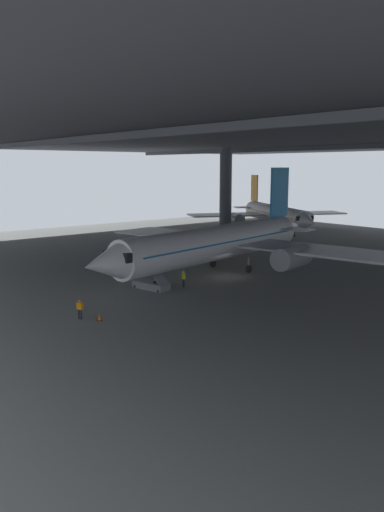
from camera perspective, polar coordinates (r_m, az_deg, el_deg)
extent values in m
plane|color=slate|center=(57.15, 3.21, -2.22)|extent=(110.00, 110.00, 0.00)
cylinder|color=#4C4F54|center=(91.96, 3.77, 7.20)|extent=(2.15, 2.15, 15.36)
cube|color=#38383D|center=(66.15, 12.34, 13.12)|extent=(121.00, 99.00, 1.20)
cube|color=#4C4F54|center=(49.12, -6.32, 13.30)|extent=(115.50, 0.50, 0.70)
cube|color=#4C4F54|center=(79.70, 19.80, 11.47)|extent=(115.50, 0.50, 0.70)
cylinder|color=white|center=(57.62, 2.70, 1.48)|extent=(9.30, 29.40, 3.91)
cone|color=white|center=(45.76, -9.66, -0.86)|extent=(4.65, 5.33, 3.84)
cube|color=black|center=(47.30, -7.42, 0.15)|extent=(3.78, 3.31, 0.86)
cone|color=white|center=(71.24, 10.62, 3.25)|extent=(4.44, 6.78, 3.33)
cube|color=#1972B2|center=(68.70, 9.74, 7.03)|extent=(1.03, 4.24, 6.41)
cube|color=white|center=(66.83, 11.21, 2.97)|extent=(5.49, 4.08, 0.16)
cube|color=white|center=(69.57, 7.23, 3.35)|extent=(5.49, 4.08, 0.16)
cube|color=white|center=(56.50, 13.88, 0.63)|extent=(17.41, 10.05, 0.24)
cylinder|color=#9EA3A8|center=(55.61, 11.07, -0.13)|extent=(3.34, 5.45, 2.43)
cube|color=white|center=(67.64, -1.79, 2.40)|extent=(17.41, 10.05, 0.24)
cylinder|color=#9EA3A8|center=(64.87, -1.72, 1.47)|extent=(3.34, 5.45, 2.43)
cube|color=#1972B2|center=(57.58, 2.70, 1.76)|extent=(8.98, 27.32, 0.16)
cylinder|color=#9EA3A8|center=(50.66, -3.97, -2.36)|extent=(0.20, 0.20, 1.15)
cylinder|color=black|center=(50.83, -3.96, -3.25)|extent=(0.46, 0.94, 0.90)
cylinder|color=#9EA3A8|center=(58.86, 6.34, -0.67)|extent=(0.20, 0.20, 1.15)
cylinder|color=black|center=(59.01, 6.32, -1.44)|extent=(0.46, 0.94, 0.90)
cylinder|color=#9EA3A8|center=(61.75, 2.37, -0.12)|extent=(0.20, 0.20, 1.15)
cylinder|color=black|center=(61.90, 2.36, -0.85)|extent=(0.46, 0.94, 0.90)
cube|color=slate|center=(51.12, -4.57, -3.29)|extent=(4.13, 2.21, 0.70)
cube|color=slate|center=(50.72, -4.60, -1.23)|extent=(3.82, 1.96, 3.14)
cube|color=slate|center=(51.69, -6.04, 0.68)|extent=(1.32, 1.48, 0.12)
cylinder|color=black|center=(51.20, -6.53, 1.14)|extent=(0.06, 0.06, 1.00)
cylinder|color=black|center=(52.03, -5.58, 1.30)|extent=(0.06, 0.06, 1.00)
cylinder|color=black|center=(51.79, -6.38, -3.38)|extent=(0.32, 0.17, 0.30)
cylinder|color=black|center=(52.75, -5.29, -3.11)|extent=(0.32, 0.17, 0.30)
cylinder|color=black|center=(49.60, -3.79, -3.93)|extent=(0.32, 0.17, 0.30)
cylinder|color=black|center=(50.59, -2.70, -3.65)|extent=(0.32, 0.17, 0.30)
cylinder|color=#232838|center=(41.96, -12.26, -6.38)|extent=(0.14, 0.14, 0.79)
cylinder|color=#232838|center=(42.02, -12.49, -6.37)|extent=(0.14, 0.14, 0.79)
cube|color=orange|center=(41.81, -12.41, -5.48)|extent=(0.41, 0.41, 0.56)
cylinder|color=orange|center=(41.72, -12.12, -5.47)|extent=(0.09, 0.09, 0.53)
cylinder|color=orange|center=(41.88, -12.71, -5.43)|extent=(0.09, 0.09, 0.53)
sphere|color=tan|center=(41.71, -12.43, -4.96)|extent=(0.21, 0.21, 0.21)
cylinder|color=#232838|center=(51.60, -0.91, -3.05)|extent=(0.14, 0.14, 0.86)
cylinder|color=#232838|center=(51.76, -1.00, -3.01)|extent=(0.14, 0.14, 0.86)
cube|color=yellow|center=(51.52, -0.96, -2.23)|extent=(0.39, 0.28, 0.61)
cylinder|color=yellow|center=(51.32, -0.83, -2.24)|extent=(0.09, 0.09, 0.58)
cylinder|color=yellow|center=(51.71, -1.08, -2.15)|extent=(0.09, 0.09, 0.58)
sphere|color=beige|center=(51.43, -0.96, -1.76)|extent=(0.23, 0.23, 0.23)
cylinder|color=white|center=(97.45, 9.28, 4.64)|extent=(23.58, 14.11, 3.32)
cone|color=white|center=(84.85, 12.82, 3.76)|extent=(5.02, 4.70, 3.25)
cube|color=black|center=(86.69, 12.23, 4.18)|extent=(3.34, 3.56, 0.73)
cone|color=white|center=(110.33, 6.57, 5.48)|extent=(6.01, 4.91, 2.82)
cube|color=orange|center=(108.13, 6.98, 7.53)|extent=(3.34, 1.85, 5.43)
cube|color=white|center=(108.32, 8.26, 5.45)|extent=(4.33, 4.99, 0.16)
cube|color=white|center=(106.73, 5.93, 5.43)|extent=(4.33, 4.99, 0.16)
cube|color=white|center=(104.62, 12.83, 4.69)|extent=(11.64, 15.11, 0.24)
cylinder|color=#9EA3A8|center=(102.33, 12.41, 4.27)|extent=(4.78, 3.78, 2.06)
cube|color=white|center=(98.39, 3.74, 4.60)|extent=(11.64, 15.11, 0.24)
cylinder|color=#9EA3A8|center=(97.23, 4.98, 4.18)|extent=(4.78, 3.78, 2.06)
cube|color=orange|center=(97.43, 9.29, 4.79)|extent=(21.99, 13.35, 0.16)
cylinder|color=#9EA3A8|center=(90.08, 11.24, 2.87)|extent=(0.20, 0.20, 1.15)
cylinder|color=black|center=(90.18, 11.22, 2.37)|extent=(0.94, 0.67, 0.90)
cylinder|color=#9EA3A8|center=(100.73, 9.93, 3.64)|extent=(0.20, 0.20, 1.15)
cylinder|color=black|center=(100.82, 9.91, 3.19)|extent=(0.94, 0.67, 0.90)
cylinder|color=#9EA3A8|center=(99.07, 7.51, 3.60)|extent=(0.20, 0.20, 1.15)
cylinder|color=black|center=(99.16, 7.50, 3.14)|extent=(0.94, 0.67, 0.90)
cube|color=black|center=(41.43, -10.26, -7.06)|extent=(0.36, 0.36, 0.04)
cone|color=orange|center=(41.34, -10.28, -6.67)|extent=(0.30, 0.30, 0.56)
cube|color=yellow|center=(67.31, 1.81, 0.11)|extent=(2.14, 2.50, 0.70)
cylinder|color=black|center=(66.45, 2.05, -0.30)|extent=(0.38, 0.47, 0.44)
cylinder|color=black|center=(66.79, 1.15, -0.25)|extent=(0.38, 0.47, 0.44)
cylinder|color=black|center=(67.95, 2.46, -0.08)|extent=(0.38, 0.47, 0.44)
cylinder|color=black|center=(68.28, 1.58, -0.02)|extent=(0.38, 0.47, 0.44)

